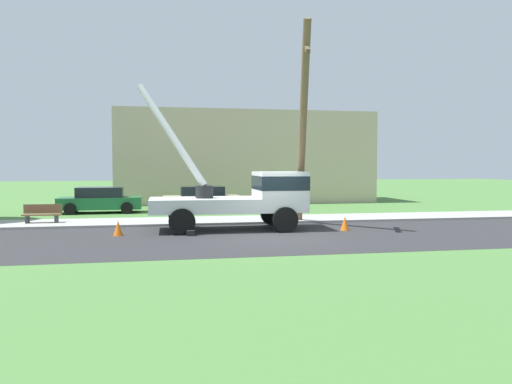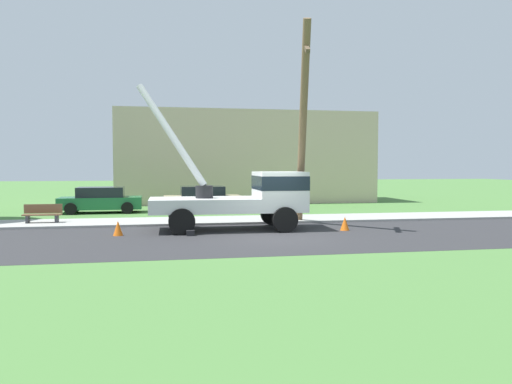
{
  "view_description": "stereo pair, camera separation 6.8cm",
  "coord_description": "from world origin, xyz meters",
  "px_view_note": "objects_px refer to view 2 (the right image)",
  "views": [
    {
      "loc": [
        -3.92,
        -17.3,
        2.58
      ],
      "look_at": [
        -0.1,
        3.13,
        1.47
      ],
      "focal_mm": 34.23,
      "sensor_mm": 36.0,
      "label": 1
    },
    {
      "loc": [
        -3.85,
        -17.32,
        2.58
      ],
      "look_at": [
        -0.1,
        3.13,
        1.47
      ],
      "focal_mm": 34.23,
      "sensor_mm": 36.0,
      "label": 2
    }
  ],
  "objects_px": {
    "traffic_cone_behind": "(118,228)",
    "parked_sedan_green": "(101,200)",
    "utility_truck": "(248,195)",
    "leaning_utility_pole": "(303,126)",
    "park_bench": "(43,214)",
    "traffic_cone_ahead": "(345,223)",
    "parked_sedan_tan": "(202,198)"
  },
  "relations": [
    {
      "from": "traffic_cone_ahead",
      "to": "park_bench",
      "type": "bearing_deg",
      "value": 161.27
    },
    {
      "from": "leaning_utility_pole",
      "to": "traffic_cone_behind",
      "type": "distance_m",
      "value": 8.61
    },
    {
      "from": "utility_truck",
      "to": "traffic_cone_behind",
      "type": "height_order",
      "value": "utility_truck"
    },
    {
      "from": "traffic_cone_behind",
      "to": "parked_sedan_green",
      "type": "xyz_separation_m",
      "value": [
        -1.8,
        9.36,
        0.43
      ]
    },
    {
      "from": "traffic_cone_ahead",
      "to": "traffic_cone_behind",
      "type": "xyz_separation_m",
      "value": [
        -8.82,
        0.11,
        0.0
      ]
    },
    {
      "from": "utility_truck",
      "to": "park_bench",
      "type": "bearing_deg",
      "value": 160.06
    },
    {
      "from": "leaning_utility_pole",
      "to": "traffic_cone_ahead",
      "type": "distance_m",
      "value": 4.49
    },
    {
      "from": "parked_sedan_green",
      "to": "park_bench",
      "type": "xyz_separation_m",
      "value": [
        -1.8,
        -5.26,
        -0.25
      ]
    },
    {
      "from": "parked_sedan_tan",
      "to": "parked_sedan_green",
      "type": "bearing_deg",
      "value": -177.71
    },
    {
      "from": "leaning_utility_pole",
      "to": "traffic_cone_behind",
      "type": "bearing_deg",
      "value": -169.13
    },
    {
      "from": "traffic_cone_behind",
      "to": "parked_sedan_green",
      "type": "distance_m",
      "value": 9.54
    },
    {
      "from": "traffic_cone_behind",
      "to": "parked_sedan_green",
      "type": "bearing_deg",
      "value": 100.86
    },
    {
      "from": "leaning_utility_pole",
      "to": "park_bench",
      "type": "height_order",
      "value": "leaning_utility_pole"
    },
    {
      "from": "utility_truck",
      "to": "leaning_utility_pole",
      "type": "height_order",
      "value": "leaning_utility_pole"
    },
    {
      "from": "parked_sedan_green",
      "to": "utility_truck",
      "type": "bearing_deg",
      "value": -50.78
    },
    {
      "from": "parked_sedan_tan",
      "to": "park_bench",
      "type": "relative_size",
      "value": 2.77
    },
    {
      "from": "traffic_cone_ahead",
      "to": "traffic_cone_behind",
      "type": "distance_m",
      "value": 8.82
    },
    {
      "from": "parked_sedan_green",
      "to": "parked_sedan_tan",
      "type": "distance_m",
      "value": 5.62
    },
    {
      "from": "parked_sedan_tan",
      "to": "leaning_utility_pole",
      "type": "bearing_deg",
      "value": -65.74
    },
    {
      "from": "traffic_cone_ahead",
      "to": "parked_sedan_tan",
      "type": "xyz_separation_m",
      "value": [
        -5.0,
        9.69,
        0.43
      ]
    },
    {
      "from": "parked_sedan_green",
      "to": "parked_sedan_tan",
      "type": "xyz_separation_m",
      "value": [
        5.61,
        0.22,
        0.0
      ]
    },
    {
      "from": "traffic_cone_ahead",
      "to": "park_bench",
      "type": "xyz_separation_m",
      "value": [
        -12.41,
        4.21,
        0.18
      ]
    },
    {
      "from": "utility_truck",
      "to": "parked_sedan_green",
      "type": "relative_size",
      "value": 1.52
    },
    {
      "from": "utility_truck",
      "to": "parked_sedan_green",
      "type": "xyz_separation_m",
      "value": [
        -6.85,
        8.4,
        -0.7
      ]
    },
    {
      "from": "park_bench",
      "to": "leaning_utility_pole",
      "type": "bearing_deg",
      "value": -13.5
    },
    {
      "from": "leaning_utility_pole",
      "to": "parked_sedan_green",
      "type": "distance_m",
      "value": 12.71
    },
    {
      "from": "leaning_utility_pole",
      "to": "parked_sedan_tan",
      "type": "height_order",
      "value": "leaning_utility_pole"
    },
    {
      "from": "utility_truck",
      "to": "traffic_cone_ahead",
      "type": "distance_m",
      "value": 4.07
    },
    {
      "from": "utility_truck",
      "to": "traffic_cone_behind",
      "type": "bearing_deg",
      "value": -169.25
    },
    {
      "from": "parked_sedan_tan",
      "to": "traffic_cone_ahead",
      "type": "bearing_deg",
      "value": -62.72
    },
    {
      "from": "traffic_cone_behind",
      "to": "parked_sedan_tan",
      "type": "relative_size",
      "value": 0.13
    },
    {
      "from": "leaning_utility_pole",
      "to": "park_bench",
      "type": "distance_m",
      "value": 12.02
    }
  ]
}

